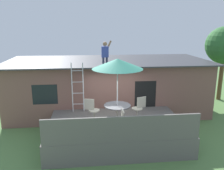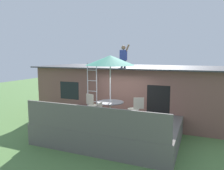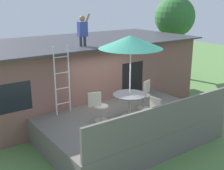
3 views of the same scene
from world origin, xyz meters
The scene contains 11 objects.
ground_plane centered at (0.00, 0.00, 0.00)m, with size 40.00×40.00×0.00m, color #567F42.
house centered at (0.00, 3.60, 1.38)m, with size 10.50×4.50×2.76m.
deck centered at (0.00, 0.00, 0.40)m, with size 5.28×3.47×0.80m, color #605B56.
deck_railing centered at (0.00, -1.69, 1.25)m, with size 5.18×0.08×0.90m, color #605B56.
patio_table centered at (0.03, -0.13, 1.39)m, with size 1.04×1.04×0.74m.
patio_umbrella centered at (0.03, -0.13, 3.15)m, with size 1.90×1.90×2.54m.
step_ladder centered at (-1.52, 1.32, 1.90)m, with size 0.52×0.04×2.20m.
person_figure centered at (-0.25, 2.16, 3.37)m, with size 0.47×0.20×1.11m.
patio_chair_left centered at (-0.92, 0.16, 1.26)m, with size 0.61×0.44×0.92m.
patio_chair_right centered at (0.95, 0.20, 1.26)m, with size 0.60×0.44×0.92m.
patio_chair_near centered at (0.08, -1.07, 1.26)m, with size 0.44×0.62×0.92m.
Camera 2 is at (3.26, -7.76, 3.31)m, focal length 34.85 mm.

